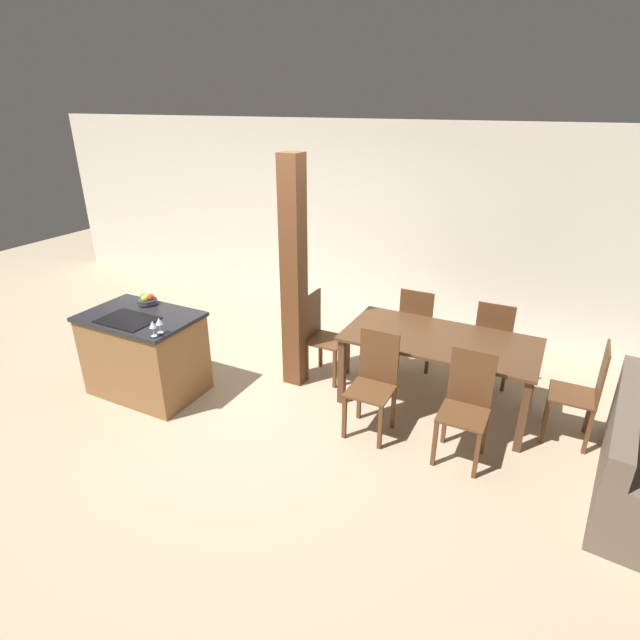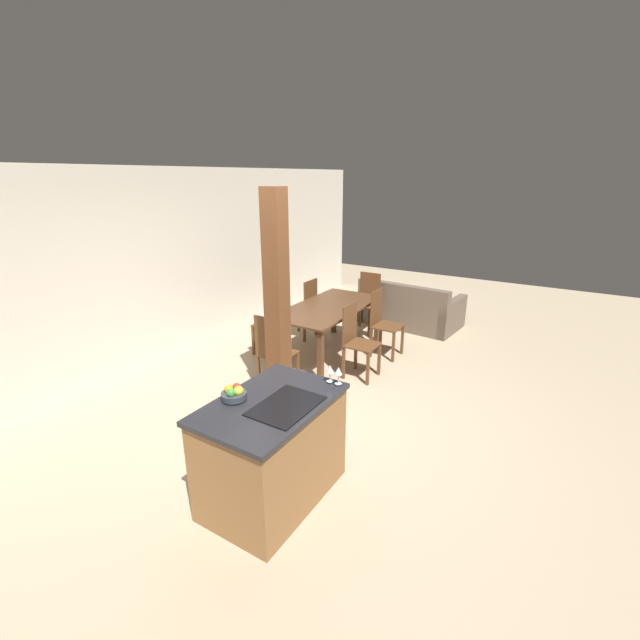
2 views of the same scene
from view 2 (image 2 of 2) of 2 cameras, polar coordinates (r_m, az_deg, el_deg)
ground_plane at (r=4.92m, az=-1.72°, el=-12.88°), size 16.00×16.00×0.00m
wall_back at (r=6.23m, az=-23.14°, el=5.83°), size 11.20×0.08×2.70m
kitchen_island at (r=3.67m, az=-6.35°, el=-16.78°), size 1.18×0.78×0.91m
fruit_bowl at (r=3.47m, az=-11.39°, el=-9.53°), size 0.20×0.20×0.11m
wine_glass_near at (r=3.60m, az=2.47°, el=-6.88°), size 0.07×0.07×0.15m
wine_glass_middle at (r=3.64m, az=1.33°, el=-6.59°), size 0.07×0.07×0.15m
dining_table at (r=6.29m, az=1.10°, el=1.03°), size 1.89×0.94×0.76m
dining_chair_near_left at (r=5.68m, az=4.93°, el=-2.64°), size 0.40×0.40×0.99m
dining_chair_near_right at (r=6.41m, az=8.37°, el=-0.26°), size 0.40×0.40×0.99m
dining_chair_far_left at (r=6.37m, az=-6.22°, el=-0.26°), size 0.40×0.40×0.99m
dining_chair_far_right at (r=7.03m, az=-2.01°, el=1.66°), size 0.40×0.40×0.99m
dining_chair_head_end at (r=5.31m, az=-6.20°, el=-4.22°), size 0.40×0.40×0.99m
dining_chair_foot_end at (r=7.46m, az=6.27°, el=2.56°), size 0.40×0.40×0.99m
couch at (r=7.88m, az=11.89°, el=1.33°), size 1.12×1.77×0.82m
timber_post at (r=4.79m, az=-5.76°, el=2.36°), size 0.21×0.21×2.48m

